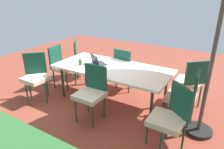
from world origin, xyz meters
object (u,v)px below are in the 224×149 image
Objects in this scene: laptop at (98,62)px; chair_east at (61,64)px; chair_north at (92,91)px; cup at (80,62)px; chair_southeast at (81,57)px; chair_northeast at (36,75)px; chair_southwest at (191,80)px; chair_west at (185,95)px; dining_table at (112,70)px; chair_northwest at (170,116)px; chair_south at (126,67)px.

chair_east is at bearing 27.77° from laptop.
chair_north is 2.46× the size of laptop.
cup is (-0.79, 0.24, 0.27)m from chair_east.
chair_southeast is 1.47m from chair_northeast.
chair_southwest is 0.69m from chair_west.
chair_north is 8.38× the size of cup.
chair_north is at bearing -173.78° from chair_southeast.
chair_north is 1.00× the size of chair_west.
laptop is (0.34, -0.00, 0.09)m from dining_table.
chair_northwest is 2.91m from chair_east.
chair_southeast is 1.00× the size of chair_northeast.
chair_west is at bearing 24.20° from chair_north.
chair_northwest is at bearing 165.61° from cup.
chair_southwest is at bearing -153.81° from dining_table.
chair_northwest is 1.39m from chair_north.
chair_northeast is 2.46× the size of laptop.
chair_north is at bearing 99.85° from chair_south.
chair_southwest is 3.12m from chair_northeast.
chair_northwest is 1.00× the size of chair_west.
chair_north is 1.58m from chair_west.
chair_southwest is (-1.38, -0.68, -0.16)m from dining_table.
chair_northwest is 1.00× the size of chair_east.
chair_southwest is at bearing -155.93° from cup.
chair_southwest is 1.86m from laptop.
chair_east is (2.78, 0.65, 0.00)m from chair_southwest.
chair_northwest is at bearing -44.84° from chair_northeast.
chair_southwest is 2.46× the size of laptop.
chair_south and chair_southwest have the same top height.
chair_southeast and chair_west have the same top height.
chair_east is (2.83, -0.03, 0.00)m from chair_west.
laptop is at bearing -0.62° from dining_table.
cup is (0.62, 0.22, 0.10)m from dining_table.
laptop is at bearing -163.25° from chair_southeast.
chair_south is at bearing 0.83° from chair_northeast.
chair_east is at bearing 45.06° from chair_northeast.
chair_west is 1.00× the size of chair_east.
chair_northwest is at bearing -7.01° from chair_west.
cup is at bearing -88.99° from chair_west.
chair_east is at bearing 151.50° from chair_north.
chair_northwest is 1.00× the size of chair_north.
chair_east is 1.10m from laptop.
chair_northwest is at bearing 143.51° from chair_south.
chair_southeast is at bearing 132.64° from chair_north.
chair_south is 1.51m from chair_east.
chair_northeast reaches higher than dining_table.
chair_northwest and chair_southwest have the same top height.
chair_north is 1.00× the size of chair_east.
dining_table is at bearing -156.25° from chair_southeast.
cup is (2.05, 0.21, 0.27)m from chair_west.
dining_table is 0.67m from cup.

